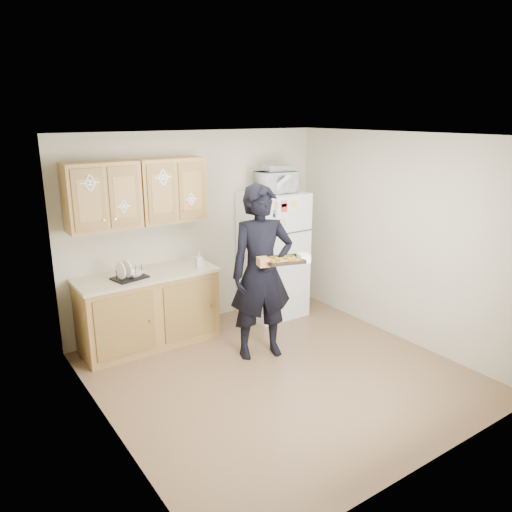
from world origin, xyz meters
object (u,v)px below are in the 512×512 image
object	(u,v)px
microwave	(276,182)
dish_rack	(129,272)
refrigerator	(273,255)
baking_tray	(284,261)
person	(262,273)

from	to	relation	value
microwave	dish_rack	world-z (taller)	microwave
refrigerator	microwave	bearing A→B (deg)	-94.56
dish_rack	microwave	bearing A→B (deg)	-0.82
baking_tray	microwave	xyz separation A→B (m)	(0.75, 1.16, 0.65)
baking_tray	microwave	distance (m)	1.53
refrigerator	dish_rack	bearing A→B (deg)	-179.41
refrigerator	baking_tray	size ratio (longest dim) A/B	4.22
person	dish_rack	bearing A→B (deg)	159.43
microwave	dish_rack	xyz separation A→B (m)	(-2.03, 0.03, -0.87)
person	dish_rack	xyz separation A→B (m)	(-1.19, 0.90, -0.02)
person	microwave	distance (m)	1.48
refrigerator	microwave	world-z (taller)	microwave
refrigerator	microwave	size ratio (longest dim) A/B	3.40
refrigerator	dish_rack	world-z (taller)	refrigerator
refrigerator	baking_tray	distance (m)	1.46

